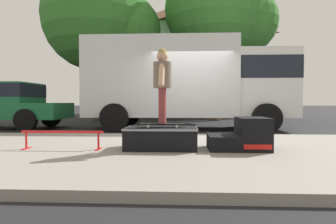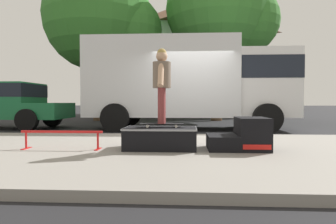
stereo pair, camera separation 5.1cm
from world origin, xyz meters
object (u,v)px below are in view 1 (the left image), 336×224
(grind_rail, at_px, (62,135))
(skater_kid, at_px, (162,79))
(skateboard, at_px, (162,124))
(box_truck, at_px, (190,80))
(skate_box, at_px, (161,137))
(kicker_ramp, at_px, (243,136))
(street_tree_neighbour, at_px, (103,21))
(street_tree_main, at_px, (222,11))

(grind_rail, bearing_deg, skater_kid, 5.93)
(skateboard, relative_size, box_truck, 0.11)
(skate_box, xyz_separation_m, skater_kid, (0.02, 0.03, 1.02))
(kicker_ramp, relative_size, street_tree_neighbour, 0.13)
(skater_kid, bearing_deg, street_tree_main, 77.15)
(skate_box, height_order, box_truck, box_truck)
(skater_kid, bearing_deg, kicker_ramp, -1.40)
(kicker_ramp, height_order, skateboard, kicker_ramp)
(street_tree_neighbour, bearing_deg, box_truck, -47.00)
(grind_rail, distance_m, street_tree_main, 12.06)
(street_tree_main, bearing_deg, skate_box, -102.91)
(kicker_ramp, xyz_separation_m, skateboard, (-1.41, 0.03, 0.20))
(skate_box, relative_size, skater_kid, 0.95)
(skater_kid, bearing_deg, box_truck, 83.54)
(skate_box, relative_size, kicker_ramp, 1.23)
(skater_kid, bearing_deg, street_tree_neighbour, 110.77)
(skate_box, distance_m, skater_kid, 1.02)
(street_tree_neighbour, bearing_deg, grind_rail, -78.89)
(skate_box, xyz_separation_m, kicker_ramp, (1.43, -0.00, 0.03))
(kicker_ramp, bearing_deg, skate_box, 179.99)
(skater_kid, bearing_deg, skateboard, 94.76)
(grind_rail, bearing_deg, skateboard, 5.93)
(skate_box, distance_m, grind_rail, 1.73)
(skate_box, xyz_separation_m, box_truck, (0.60, 5.17, 1.38))
(skater_kid, height_order, street_tree_neighbour, street_tree_neighbour)
(skate_box, relative_size, skateboard, 1.59)
(grind_rail, height_order, street_tree_neighbour, street_tree_neighbour)
(skater_kid, xyz_separation_m, street_tree_main, (2.28, 9.98, 4.13))
(grind_rail, relative_size, skater_kid, 1.10)
(skate_box, xyz_separation_m, street_tree_neighbour, (-3.67, 9.75, 4.71))
(skateboard, bearing_deg, skate_box, -118.25)
(kicker_ramp, xyz_separation_m, skater_kid, (-1.41, 0.03, 0.99))
(skate_box, relative_size, grind_rail, 0.87)
(skateboard, distance_m, skater_kid, 0.79)
(street_tree_neighbour, bearing_deg, kicker_ramp, -62.42)
(street_tree_main, bearing_deg, box_truck, -109.30)
(skater_kid, relative_size, street_tree_main, 0.16)
(skater_kid, bearing_deg, skate_box, -118.25)
(grind_rail, relative_size, skateboard, 1.83)
(kicker_ramp, distance_m, grind_rail, 3.15)
(grind_rail, distance_m, skateboard, 1.76)
(skater_kid, distance_m, box_truck, 5.19)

